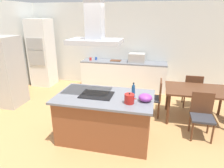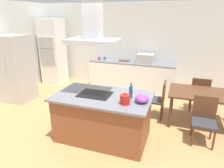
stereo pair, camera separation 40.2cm
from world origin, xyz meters
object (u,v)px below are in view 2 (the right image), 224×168
(coffee_mug_blue, at_px, (105,58))
(wall_oven_stack, at_px, (53,52))
(range_hood, at_px, (93,29))
(cutting_board, at_px, (124,61))
(chair_at_left_end, at_px, (159,97))
(chair_facing_back_wall, at_px, (200,92))
(coffee_mug_red, at_px, (99,59))
(cooktop, at_px, (95,94))
(refrigerator, at_px, (15,69))
(mixing_bowl, at_px, (142,99))
(tea_kettle, at_px, (125,99))
(olive_oil_bottle, at_px, (131,92))
(dining_table, at_px, (203,96))
(countertop_microwave, at_px, (145,58))
(chair_facing_island, at_px, (204,117))

(coffee_mug_blue, xyz_separation_m, wall_oven_stack, (-1.81, -0.28, 0.16))
(range_hood, bearing_deg, wall_oven_stack, 136.07)
(cutting_board, height_order, chair_at_left_end, cutting_board)
(chair_facing_back_wall, bearing_deg, coffee_mug_red, 162.64)
(cooktop, bearing_deg, coffee_mug_blue, 107.69)
(refrigerator, bearing_deg, mixing_bowl, -15.26)
(cooktop, bearing_deg, chair_facing_back_wall, 43.03)
(mixing_bowl, distance_m, chair_at_left_end, 1.35)
(coffee_mug_red, bearing_deg, chair_facing_back_wall, -17.36)
(tea_kettle, relative_size, range_hood, 0.24)
(olive_oil_bottle, bearing_deg, chair_facing_back_wall, 53.65)
(mixing_bowl, relative_size, dining_table, 0.17)
(dining_table, bearing_deg, refrigerator, -177.15)
(cutting_board, height_order, range_hood, range_hood)
(coffee_mug_red, xyz_separation_m, coffee_mug_blue, (0.16, 0.11, 0.00))
(tea_kettle, xyz_separation_m, refrigerator, (-3.47, 1.17, -0.07))
(olive_oil_bottle, relative_size, cutting_board, 0.81)
(refrigerator, height_order, chair_facing_back_wall, refrigerator)
(countertop_microwave, xyz_separation_m, coffee_mug_red, (-1.51, -0.06, -0.09))
(tea_kettle, distance_m, chair_facing_island, 1.61)
(countertop_microwave, height_order, range_hood, range_hood)
(countertop_microwave, bearing_deg, mixing_bowl, -80.72)
(chair_facing_island, bearing_deg, wall_oven_stack, 155.89)
(range_hood, bearing_deg, countertop_microwave, 81.66)
(cooktop, relative_size, chair_facing_back_wall, 0.67)
(chair_facing_back_wall, distance_m, range_hood, 3.15)
(coffee_mug_red, distance_m, cutting_board, 0.83)
(countertop_microwave, bearing_deg, coffee_mug_red, -177.71)
(cooktop, height_order, chair_facing_back_wall, cooktop)
(wall_oven_stack, bearing_deg, range_hood, -43.93)
(wall_oven_stack, distance_m, refrigerator, 1.71)
(coffee_mug_red, xyz_separation_m, dining_table, (3.08, -1.63, -0.28))
(wall_oven_stack, height_order, dining_table, wall_oven_stack)
(dining_table, bearing_deg, olive_oil_bottle, -139.54)
(mixing_bowl, xyz_separation_m, chair_at_left_end, (0.17, 1.26, -0.46))
(mixing_bowl, height_order, coffee_mug_blue, mixing_bowl)
(dining_table, bearing_deg, chair_at_left_end, -180.00)
(chair_at_left_end, bearing_deg, dining_table, 0.00)
(wall_oven_stack, bearing_deg, countertop_microwave, 4.22)
(tea_kettle, xyz_separation_m, olive_oil_bottle, (0.03, 0.29, 0.03))
(refrigerator, bearing_deg, cooktop, -18.62)
(wall_oven_stack, bearing_deg, tea_kettle, -40.15)
(cooktop, relative_size, tea_kettle, 2.73)
(countertop_microwave, relative_size, wall_oven_stack, 0.23)
(refrigerator, bearing_deg, wall_oven_stack, 87.30)
(range_hood, bearing_deg, coffee_mug_red, 111.12)
(coffee_mug_red, bearing_deg, wall_oven_stack, -174.03)
(cooktop, distance_m, range_hood, 1.20)
(olive_oil_bottle, distance_m, dining_table, 1.76)
(refrigerator, bearing_deg, olive_oil_bottle, -14.13)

